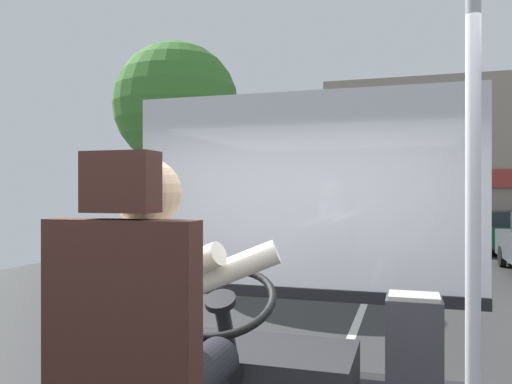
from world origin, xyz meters
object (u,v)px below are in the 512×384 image
Objects in this scene: bus_driver at (157,319)px; steering_console at (251,380)px; handrail_pole at (473,245)px; parked_car_green at (502,230)px; fare_box at (414,370)px.

steering_console is (0.00, 1.06, -0.58)m from bus_driver.
handrail_pole is 0.55× the size of parked_car_green.
parked_car_green is (2.75, 16.60, -1.13)m from handrail_pole.
fare_box is at bearing -100.53° from parked_car_green.
bus_driver is at bearing -175.30° from handrail_pole.
fare_box is (0.84, -0.02, 0.14)m from steering_console.
steering_console is at bearing 178.52° from fare_box.
bus_driver is at bearing -128.80° from fare_box.
bus_driver is 0.22× the size of parked_car_green.
fare_box is at bearing -1.48° from steering_console.
steering_console is at bearing 90.00° from bus_driver.
bus_driver reaches higher than fare_box.
handrail_pole is 2.93× the size of fare_box.
fare_box is at bearing 99.27° from handrail_pole.
parked_car_green is at bearing 79.47° from fare_box.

